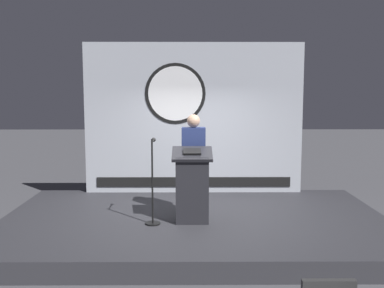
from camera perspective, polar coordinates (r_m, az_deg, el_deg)
ground_plane at (r=7.74m, az=0.35°, el=-11.29°), size 40.00×40.00×0.00m
stage_platform at (r=7.70m, az=0.35°, el=-10.23°), size 6.40×4.00×0.30m
banner_display at (r=9.22m, az=0.13°, el=3.26°), size 4.44×0.12×3.06m
podium at (r=7.25m, az=0.02°, el=-5.37°), size 0.64×0.49×1.20m
speaker_person at (r=7.67m, az=0.19°, el=-2.45°), size 0.40×0.26×1.70m
microphone_stand at (r=7.20m, az=-4.98°, el=-6.38°), size 0.24×0.50×1.36m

